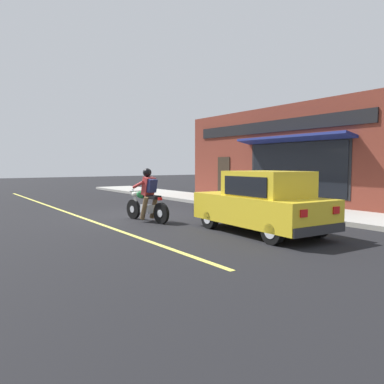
{
  "coord_description": "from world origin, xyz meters",
  "views": [
    {
      "loc": [
        -5.77,
        -11.42,
        1.74
      ],
      "look_at": [
        0.3,
        -2.72,
        0.95
      ],
      "focal_mm": 35.0,
      "sensor_mm": 36.0,
      "label": 1
    }
  ],
  "objects": [
    {
      "name": "ground_plane",
      "position": [
        0.0,
        0.0,
        0.0
      ],
      "size": [
        80.0,
        80.0,
        0.0
      ],
      "primitive_type": "plane",
      "color": "black"
    },
    {
      "name": "sidewalk_curb",
      "position": [
        5.0,
        3.0,
        0.07
      ],
      "size": [
        2.6,
        22.0,
        0.14
      ],
      "primitive_type": "cube",
      "color": "#9E9B93",
      "rests_on": "ground"
    },
    {
      "name": "lane_stripe",
      "position": [
        -1.8,
        3.0,
        0.0
      ],
      "size": [
        0.12,
        19.8,
        0.01
      ],
      "primitive_type": "cube",
      "color": "#D1C64C",
      "rests_on": "ground"
    },
    {
      "name": "storefront_building",
      "position": [
        6.53,
        -0.06,
        2.11
      ],
      "size": [
        1.25,
        11.22,
        4.2
      ],
      "color": "maroon",
      "rests_on": "ground"
    },
    {
      "name": "motorcycle_with_rider",
      "position": [
        -0.42,
        -1.36,
        0.68
      ],
      "size": [
        0.66,
        2.01,
        1.62
      ],
      "color": "black",
      "rests_on": "ground"
    },
    {
      "name": "car_hatchback",
      "position": [
        1.02,
        -4.77,
        0.77
      ],
      "size": [
        1.84,
        3.86,
        1.57
      ],
      "color": "black",
      "rests_on": "ground"
    },
    {
      "name": "fire_hydrant",
      "position": [
        5.21,
        1.49,
        0.57
      ],
      "size": [
        0.36,
        0.24,
        0.88
      ],
      "color": "red",
      "rests_on": "sidewalk_curb"
    }
  ]
}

